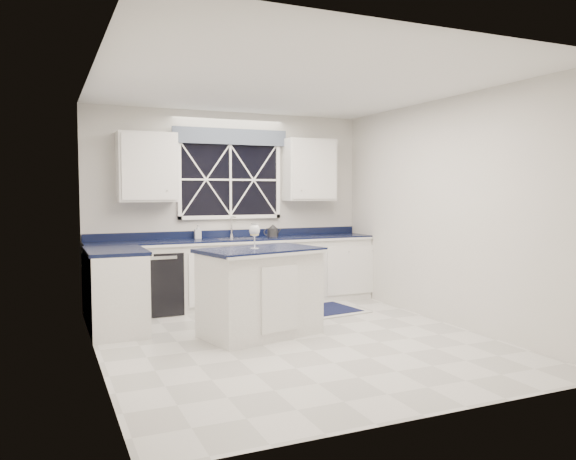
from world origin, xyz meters
name	(u,v)px	position (x,y,z in m)	size (l,w,h in m)	color
ground	(295,340)	(0.00, 0.00, 0.00)	(4.50, 4.50, 0.00)	beige
back_wall	(230,208)	(0.00, 2.25, 1.35)	(4.00, 0.10, 2.70)	beige
base_cabinets	(217,277)	(-0.33, 1.78, 0.45)	(3.99, 1.60, 0.90)	silver
countertop	(236,240)	(0.00, 1.95, 0.92)	(3.98, 0.64, 0.04)	black
dishwasher	(157,282)	(-1.10, 1.95, 0.41)	(0.60, 0.58, 0.82)	black
window	(230,174)	(0.00, 2.20, 1.83)	(1.65, 0.09, 1.26)	black
upper_cabinets	(233,169)	(0.00, 2.08, 1.90)	(3.10, 0.34, 0.90)	silver
faucet	(232,226)	(0.00, 2.14, 1.10)	(0.05, 0.20, 0.30)	silver
island	(260,292)	(-0.26, 0.35, 0.49)	(1.44, 1.05, 0.96)	silver
rug	(309,312)	(0.73, 1.15, 0.01)	(1.52, 1.04, 0.02)	beige
kettle	(273,231)	(0.55, 1.98, 1.02)	(0.24, 0.19, 0.18)	#2A2B2D
wine_glass	(255,231)	(-0.33, 0.34, 1.16)	(0.12, 0.12, 0.28)	silver
soap_bottle	(198,232)	(-0.50, 2.13, 1.04)	(0.09, 0.09, 0.19)	silver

